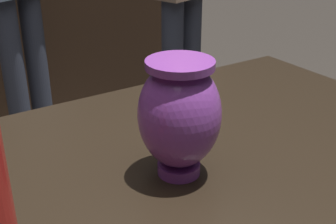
{
  "coord_description": "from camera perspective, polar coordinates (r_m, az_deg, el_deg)",
  "views": [
    {
      "loc": [
        -0.38,
        -0.62,
        1.22
      ],
      "look_at": [
        -0.0,
        -0.04,
        0.9
      ],
      "focal_mm": 47.52,
      "sensor_mm": 36.0,
      "label": 1
    }
  ],
  "objects": [
    {
      "name": "vase_centerpiece",
      "position": [
        0.72,
        1.48,
        -0.31
      ],
      "size": [
        0.14,
        0.14,
        0.2
      ],
      "color": "#7A388E",
      "rests_on": "display_plinth"
    }
  ]
}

